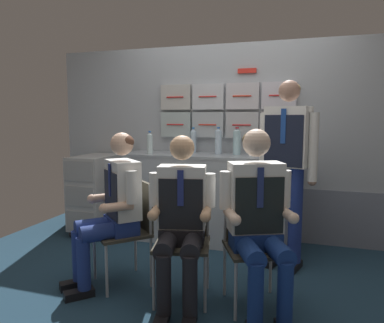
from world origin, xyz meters
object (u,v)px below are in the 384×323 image
at_px(crew_member_right, 181,214).
at_px(service_trolley, 96,191).
at_px(crew_member_left, 113,203).
at_px(water_bottle_blue_cap, 193,141).
at_px(crew_member_standing, 287,158).
at_px(folding_chair_by_counter, 252,233).
at_px(folding_chair_right, 184,229).
at_px(folding_chair_left, 133,221).
at_px(espresso_cup_small, 279,151).
at_px(crew_member_by_counter, 258,213).

bearing_deg(crew_member_right, service_trolley, 139.81).
xyz_separation_m(crew_member_left, water_bottle_blue_cap, (0.21, 1.42, 0.42)).
bearing_deg(crew_member_standing, folding_chair_by_counter, -105.25).
bearing_deg(folding_chair_right, crew_member_right, -77.05).
relative_size(service_trolley, folding_chair_left, 1.09).
xyz_separation_m(crew_member_right, crew_member_standing, (0.66, 0.93, 0.33)).
relative_size(crew_member_left, crew_member_right, 1.01).
relative_size(folding_chair_by_counter, espresso_cup_small, 10.96).
xyz_separation_m(crew_member_standing, water_bottle_blue_cap, (-1.07, 0.61, 0.10)).
xyz_separation_m(folding_chair_left, espresso_cup_small, (1.04, 1.33, 0.49)).
distance_m(service_trolley, crew_member_left, 1.50).
relative_size(crew_member_right, espresso_cup_small, 16.14).
xyz_separation_m(service_trolley, crew_member_right, (1.53, -1.29, 0.18)).
distance_m(crew_member_right, crew_member_by_counter, 0.54).
relative_size(crew_member_left, espresso_cup_small, 16.26).
relative_size(folding_chair_right, crew_member_by_counter, 0.65).
distance_m(crew_member_right, crew_member_standing, 1.19).
height_order(crew_member_left, crew_member_standing, crew_member_standing).
relative_size(folding_chair_right, crew_member_right, 0.68).
xyz_separation_m(folding_chair_by_counter, espresso_cup_small, (0.07, 1.34, 0.49)).
xyz_separation_m(service_trolley, folding_chair_left, (1.02, -1.05, 0.02)).
xyz_separation_m(folding_chair_left, crew_member_by_counter, (1.04, -0.16, 0.19)).
bearing_deg(folding_chair_left, folding_chair_right, -9.54).
bearing_deg(water_bottle_blue_cap, service_trolley, -167.66).
height_order(crew_member_left, folding_chair_right, crew_member_left).
bearing_deg(espresso_cup_small, folding_chair_right, -112.18).
bearing_deg(folding_chair_by_counter, folding_chair_left, 179.05).
height_order(service_trolley, espresso_cup_small, espresso_cup_small).
bearing_deg(water_bottle_blue_cap, espresso_cup_small, 1.63).
relative_size(crew_member_left, folding_chair_by_counter, 1.48).
xyz_separation_m(folding_chair_right, crew_member_right, (0.04, -0.16, 0.16)).
height_order(crew_member_left, espresso_cup_small, crew_member_left).
relative_size(crew_member_left, crew_member_by_counter, 0.97).
distance_m(service_trolley, folding_chair_right, 1.87).
distance_m(folding_chair_right, folding_chair_by_counter, 0.51).
bearing_deg(folding_chair_left, folding_chair_by_counter, -0.95).
relative_size(folding_chair_by_counter, water_bottle_blue_cap, 2.93).
distance_m(folding_chair_right, crew_member_by_counter, 0.61).
bearing_deg(crew_member_standing, crew_member_by_counter, -98.50).
bearing_deg(espresso_cup_small, folding_chair_left, -128.12).
distance_m(folding_chair_left, folding_chair_by_counter, 0.97).
distance_m(folding_chair_left, espresso_cup_small, 1.76).
xyz_separation_m(service_trolley, water_bottle_blue_cap, (1.12, 0.25, 0.60)).
distance_m(crew_member_right, espresso_cup_small, 1.69).
relative_size(folding_chair_left, water_bottle_blue_cap, 2.93).
height_order(crew_member_left, water_bottle_blue_cap, water_bottle_blue_cap).
height_order(crew_member_by_counter, espresso_cup_small, crew_member_by_counter).
bearing_deg(crew_member_right, crew_member_by_counter, 8.13).
distance_m(crew_member_left, espresso_cup_small, 1.87).
relative_size(folding_chair_left, crew_member_right, 0.68).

